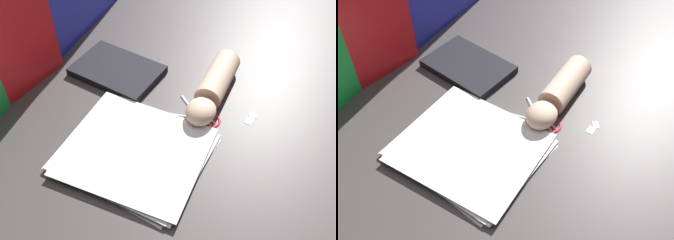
% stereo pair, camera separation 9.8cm
% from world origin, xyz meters
% --- Properties ---
extents(ground_plane, '(6.00, 6.00, 0.00)m').
position_xyz_m(ground_plane, '(0.00, 0.00, 0.00)').
color(ground_plane, '#3D3838').
extents(backdrop_panel_center, '(0.64, 0.13, 0.39)m').
position_xyz_m(backdrop_panel_center, '(-0.02, 0.45, 0.19)').
color(backdrop_panel_center, green).
rests_on(backdrop_panel_center, ground_plane).
extents(paper_stack, '(0.33, 0.36, 0.02)m').
position_xyz_m(paper_stack, '(-0.11, 0.03, 0.01)').
color(paper_stack, white).
rests_on(paper_stack, ground_plane).
extents(book_closed, '(0.19, 0.27, 0.02)m').
position_xyz_m(book_closed, '(0.13, 0.23, 0.01)').
color(book_closed, black).
rests_on(book_closed, ground_plane).
extents(scissors, '(0.12, 0.16, 0.01)m').
position_xyz_m(scissors, '(0.07, -0.08, 0.00)').
color(scissors, silver).
rests_on(scissors, ground_plane).
extents(hand_forearm, '(0.29, 0.09, 0.08)m').
position_xyz_m(hand_forearm, '(0.17, -0.07, 0.04)').
color(hand_forearm, beige).
rests_on(hand_forearm, ground_plane).
extents(paper_scrap_near, '(0.03, 0.02, 0.00)m').
position_xyz_m(paper_scrap_near, '(0.13, -0.19, 0.00)').
color(paper_scrap_near, white).
rests_on(paper_scrap_near, ground_plane).
extents(paper_scrap_mid, '(0.03, 0.02, 0.00)m').
position_xyz_m(paper_scrap_mid, '(0.07, -0.10, 0.00)').
color(paper_scrap_mid, white).
rests_on(paper_scrap_mid, ground_plane).
extents(paper_scrap_far, '(0.03, 0.03, 0.00)m').
position_xyz_m(paper_scrap_far, '(0.15, -0.19, 0.00)').
color(paper_scrap_far, white).
rests_on(paper_scrap_far, ground_plane).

